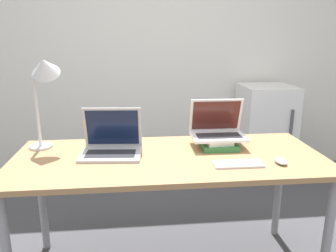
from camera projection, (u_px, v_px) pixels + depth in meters
name	position (u px, v px, depth m)	size (l,w,h in m)	color
wall_back	(152.00, 45.00, 3.37)	(8.00, 0.05, 2.70)	silver
desk	(169.00, 168.00, 1.92)	(1.80, 0.75, 0.77)	#9E754C
laptop_left	(112.00, 145.00, 1.92)	(0.37, 0.29, 0.27)	#B2B2B7
book_stack	(217.00, 142.00, 2.05)	(0.22, 0.26, 0.06)	#33753D
laptop_on_books	(217.00, 129.00, 2.05)	(0.34, 0.23, 0.23)	silver
wireless_keyboard	(238.00, 164.00, 1.76)	(0.27, 0.10, 0.01)	silver
mouse	(281.00, 161.00, 1.78)	(0.06, 0.10, 0.03)	#B2B2B7
desk_lamp	(44.00, 77.00, 1.89)	(0.23, 0.20, 0.59)	silver
mini_fridge	(264.00, 132.00, 3.39)	(0.51, 0.52, 0.96)	white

